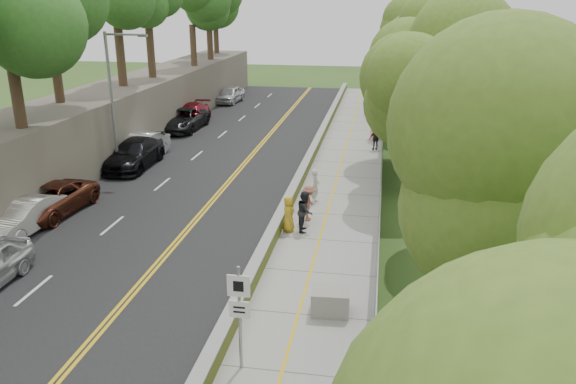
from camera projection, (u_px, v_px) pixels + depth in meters
name	position (u px, v px, depth m)	size (l,w,h in m)	color
ground	(233.00, 309.00, 18.55)	(140.00, 140.00, 0.00)	#33511E
road	(210.00, 170.00, 33.37)	(11.20, 66.00, 0.04)	black
sidewalk	(344.00, 177.00, 32.11)	(4.20, 66.00, 0.05)	gray
jersey_barrier	(304.00, 171.00, 32.38)	(0.42, 66.00, 0.60)	#CAE52B
rock_embankment	(80.00, 133.00, 33.99)	(5.00, 66.00, 4.00)	#595147
chainlink_fence	(382.00, 162.00, 31.46)	(0.04, 66.00, 2.00)	slate
trees_fenceside	(434.00, 54.00, 29.12)	(7.00, 66.00, 14.00)	olive
streetlight	(115.00, 93.00, 31.72)	(2.52, 0.22, 8.00)	gray
signpost	(239.00, 307.00, 14.93)	(0.62, 0.09, 3.10)	gray
construction_barrel	(375.00, 133.00, 40.16)	(0.60, 0.60, 0.98)	red
concrete_block	(330.00, 301.00, 18.15)	(1.22, 0.91, 0.81)	gray
car_1	(24.00, 216.00, 24.36)	(1.53, 4.38, 1.44)	white
car_2	(51.00, 200.00, 26.35)	(2.36, 5.11, 1.42)	#4F2215
car_3	(134.00, 154.00, 33.73)	(2.29, 5.63, 1.63)	black
car_4	(134.00, 151.00, 34.88)	(1.58, 3.92, 1.34)	tan
car_5	(140.00, 147.00, 35.16)	(1.76, 5.03, 1.66)	silver
car_6	(183.00, 120.00, 43.20)	(2.69, 5.84, 1.62)	black
car_7	(190.00, 115.00, 44.71)	(2.35, 5.78, 1.68)	maroon
car_8	(230.00, 95.00, 54.44)	(1.85, 4.60, 1.57)	silver
painter_0	(289.00, 214.00, 24.39)	(0.79, 0.51, 1.62)	gold
painter_1	(315.00, 186.00, 27.80)	(0.63, 0.41, 1.72)	beige
painter_2	(305.00, 211.00, 24.40)	(0.88, 0.69, 1.82)	black
painter_3	(309.00, 203.00, 25.57)	(1.08, 0.62, 1.68)	#9B5946
person_far	(376.00, 139.00, 37.49)	(0.91, 0.38, 1.56)	black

